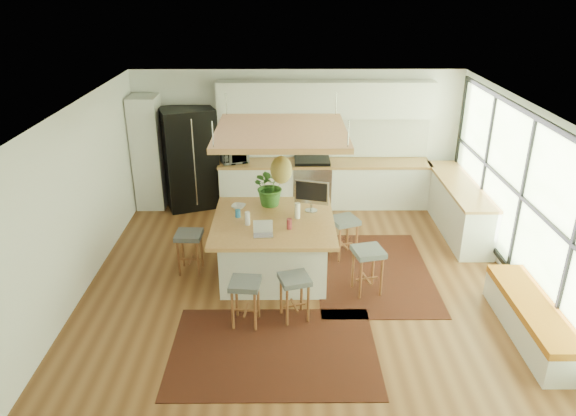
{
  "coord_description": "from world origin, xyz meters",
  "views": [
    {
      "loc": [
        -0.25,
        -6.94,
        4.35
      ],
      "look_at": [
        -0.2,
        0.5,
        1.1
      ],
      "focal_mm": 33.26,
      "sensor_mm": 36.0,
      "label": 1
    }
  ],
  "objects_px": {
    "laptop": "(263,228)",
    "island": "(274,247)",
    "stool_near_left": "(246,301)",
    "island_plant": "(271,190)",
    "microwave": "(234,154)",
    "stool_left_side": "(190,251)",
    "fridge": "(190,162)",
    "stool_right_front": "(367,271)",
    "stool_right_back": "(344,237)",
    "monitor": "(311,196)",
    "stool_near_right": "(294,296)"
  },
  "relations": [
    {
      "from": "laptop",
      "to": "island",
      "type": "bearing_deg",
      "value": 72.13
    },
    {
      "from": "stool_near_left",
      "to": "island_plant",
      "type": "height_order",
      "value": "island_plant"
    },
    {
      "from": "laptop",
      "to": "microwave",
      "type": "xyz_separation_m",
      "value": [
        -0.69,
        3.28,
        0.05
      ]
    },
    {
      "from": "stool_left_side",
      "to": "island",
      "type": "bearing_deg",
      "value": -3.13
    },
    {
      "from": "island",
      "to": "fridge",
      "type": "bearing_deg",
      "value": 121.72
    },
    {
      "from": "stool_right_front",
      "to": "stool_left_side",
      "type": "relative_size",
      "value": 1.05
    },
    {
      "from": "stool_near_left",
      "to": "microwave",
      "type": "distance_m",
      "value": 4.18
    },
    {
      "from": "island",
      "to": "stool_left_side",
      "type": "relative_size",
      "value": 2.72
    },
    {
      "from": "stool_right_front",
      "to": "stool_right_back",
      "type": "height_order",
      "value": "stool_right_front"
    },
    {
      "from": "stool_right_front",
      "to": "microwave",
      "type": "relative_size",
      "value": 1.38
    },
    {
      "from": "monitor",
      "to": "microwave",
      "type": "distance_m",
      "value": 2.8
    },
    {
      "from": "stool_near_right",
      "to": "stool_right_back",
      "type": "xyz_separation_m",
      "value": [
        0.85,
        1.76,
        0.0
      ]
    },
    {
      "from": "laptop",
      "to": "island_plant",
      "type": "bearing_deg",
      "value": 81.99
    },
    {
      "from": "stool_right_back",
      "to": "stool_near_left",
      "type": "bearing_deg",
      "value": -128.66
    },
    {
      "from": "stool_near_right",
      "to": "monitor",
      "type": "bearing_deg",
      "value": 79.46
    },
    {
      "from": "stool_right_back",
      "to": "monitor",
      "type": "height_order",
      "value": "monitor"
    },
    {
      "from": "fridge",
      "to": "laptop",
      "type": "xyz_separation_m",
      "value": [
        1.58,
        -3.3,
        0.12
      ]
    },
    {
      "from": "island",
      "to": "microwave",
      "type": "relative_size",
      "value": 3.57
    },
    {
      "from": "fridge",
      "to": "island_plant",
      "type": "relative_size",
      "value": 3.03
    },
    {
      "from": "island",
      "to": "stool_right_front",
      "type": "distance_m",
      "value": 1.5
    },
    {
      "from": "stool_near_left",
      "to": "island_plant",
      "type": "xyz_separation_m",
      "value": [
        0.31,
        1.93,
        0.83
      ]
    },
    {
      "from": "stool_right_front",
      "to": "microwave",
      "type": "height_order",
      "value": "microwave"
    },
    {
      "from": "laptop",
      "to": "island_plant",
      "type": "relative_size",
      "value": 0.45
    },
    {
      "from": "monitor",
      "to": "stool_right_front",
      "type": "bearing_deg",
      "value": -32.84
    },
    {
      "from": "stool_near_left",
      "to": "monitor",
      "type": "bearing_deg",
      "value": 60.52
    },
    {
      "from": "island",
      "to": "stool_right_back",
      "type": "height_order",
      "value": "island"
    },
    {
      "from": "stool_near_right",
      "to": "laptop",
      "type": "bearing_deg",
      "value": 122.63
    },
    {
      "from": "microwave",
      "to": "stool_right_front",
      "type": "bearing_deg",
      "value": -76.57
    },
    {
      "from": "stool_near_right",
      "to": "stool_right_front",
      "type": "relative_size",
      "value": 0.92
    },
    {
      "from": "stool_near_right",
      "to": "island_plant",
      "type": "relative_size",
      "value": 0.99
    },
    {
      "from": "fridge",
      "to": "monitor",
      "type": "bearing_deg",
      "value": -67.24
    },
    {
      "from": "stool_right_back",
      "to": "microwave",
      "type": "height_order",
      "value": "microwave"
    },
    {
      "from": "stool_right_front",
      "to": "stool_near_right",
      "type": "bearing_deg",
      "value": -148.47
    },
    {
      "from": "stool_near_right",
      "to": "monitor",
      "type": "height_order",
      "value": "monitor"
    },
    {
      "from": "microwave",
      "to": "island_plant",
      "type": "relative_size",
      "value": 0.78
    },
    {
      "from": "stool_right_back",
      "to": "monitor",
      "type": "relative_size",
      "value": 1.27
    },
    {
      "from": "monitor",
      "to": "laptop",
      "type": "bearing_deg",
      "value": -114.7
    },
    {
      "from": "stool_left_side",
      "to": "island_plant",
      "type": "bearing_deg",
      "value": 22.24
    },
    {
      "from": "stool_near_right",
      "to": "stool_left_side",
      "type": "bearing_deg",
      "value": 141.63
    },
    {
      "from": "stool_left_side",
      "to": "stool_near_left",
      "type": "bearing_deg",
      "value": -55.44
    },
    {
      "from": "island",
      "to": "stool_left_side",
      "type": "distance_m",
      "value": 1.33
    },
    {
      "from": "stool_near_left",
      "to": "stool_right_front",
      "type": "bearing_deg",
      "value": 24.28
    },
    {
      "from": "monitor",
      "to": "microwave",
      "type": "height_order",
      "value": "monitor"
    },
    {
      "from": "stool_right_front",
      "to": "fridge",
      "type": "bearing_deg",
      "value": 133.01
    },
    {
      "from": "fridge",
      "to": "monitor",
      "type": "distance_m",
      "value": 3.36
    },
    {
      "from": "stool_right_back",
      "to": "island_plant",
      "type": "height_order",
      "value": "island_plant"
    },
    {
      "from": "stool_right_back",
      "to": "stool_right_front",
      "type": "bearing_deg",
      "value": -77.96
    },
    {
      "from": "island",
      "to": "stool_near_right",
      "type": "relative_size",
      "value": 2.81
    },
    {
      "from": "fridge",
      "to": "stool_right_front",
      "type": "height_order",
      "value": "fridge"
    },
    {
      "from": "stool_near_right",
      "to": "monitor",
      "type": "xyz_separation_m",
      "value": [
        0.29,
        1.55,
        0.83
      ]
    }
  ]
}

